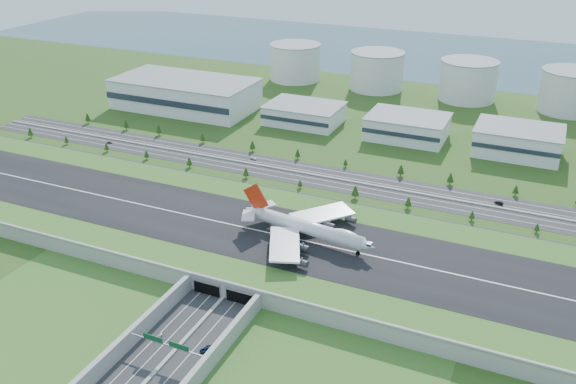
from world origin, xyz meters
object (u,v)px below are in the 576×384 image
at_px(car_2, 206,349).
at_px(boeing_747, 307,227).
at_px(car_7, 253,158).
at_px(fuel_tank_a, 295,62).
at_px(car_5, 499,203).
at_px(car_4, 110,142).
at_px(car_0, 159,337).

bearing_deg(car_2, boeing_747, -77.26).
relative_size(car_2, car_7, 1.08).
height_order(fuel_tank_a, car_5, fuel_tank_a).
relative_size(car_4, car_7, 0.79).
height_order(fuel_tank_a, boeing_747, fuel_tank_a).
distance_m(fuel_tank_a, car_7, 215.07).
relative_size(car_2, car_4, 1.36).
bearing_deg(car_2, car_5, -98.54).
bearing_deg(car_0, car_7, 94.18).
xyz_separation_m(fuel_tank_a, car_0, (109.41, -395.70, -16.68)).
relative_size(car_4, car_5, 0.79).
bearing_deg(car_5, car_2, -6.32).
relative_size(fuel_tank_a, boeing_747, 0.65).
height_order(boeing_747, car_4, boeing_747).
bearing_deg(car_4, fuel_tank_a, -23.84).
height_order(fuel_tank_a, car_2, fuel_tank_a).
xyz_separation_m(boeing_747, car_5, (84.21, 97.89, -13.74)).
xyz_separation_m(fuel_tank_a, boeing_747, (139.41, -307.34, -2.78)).
bearing_deg(boeing_747, car_7, 137.28).
xyz_separation_m(fuel_tank_a, car_4, (-55.30, -222.46, -16.68)).
distance_m(boeing_747, car_2, 88.46).
bearing_deg(car_7, boeing_747, 55.99).
height_order(car_2, car_7, car_2).
bearing_deg(boeing_747, car_2, -87.06).
relative_size(boeing_747, car_0, 18.56).
distance_m(car_2, car_4, 253.84).
distance_m(fuel_tank_a, car_4, 229.83).
height_order(car_2, car_4, car_2).
xyz_separation_m(car_0, car_5, (114.21, 186.25, 0.16)).
distance_m(boeing_747, car_5, 129.86).
distance_m(fuel_tank_a, car_0, 410.89).
xyz_separation_m(car_4, car_7, (112.74, 15.87, 0.05)).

